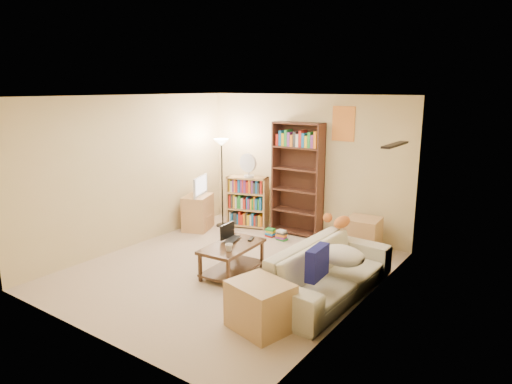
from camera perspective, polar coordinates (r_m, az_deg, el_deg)
room at (r=6.35m, az=-3.69°, el=3.93°), size 4.50×4.54×2.52m
sofa at (r=5.99m, az=8.97°, el=-9.73°), size 2.27×1.01×0.64m
navy_pillow at (r=5.44m, az=7.66°, el=-8.73°), size 0.15×0.43×0.38m
cream_blanket at (r=5.88m, az=10.67°, el=-7.82°), size 0.59×0.42×0.25m
tabby_cat at (r=6.69m, az=10.38°, el=-3.63°), size 0.51×0.19×0.17m
coffee_table at (r=6.55m, az=-3.00°, el=-7.87°), size 0.62×1.03×0.44m
laptop at (r=6.64m, az=-2.57°, el=-6.02°), size 0.49×0.43×0.03m
laptop_screen at (r=6.68m, az=-3.61°, el=-4.85°), size 0.03×0.33×0.22m
mug at (r=6.24m, az=-3.40°, el=-6.95°), size 0.13×0.13×0.10m
tv_remote at (r=6.70m, az=-0.63°, el=-5.88°), size 0.11×0.18×0.02m
tv_stand at (r=8.63m, az=-7.27°, el=-2.53°), size 0.62×0.72×0.65m
television at (r=8.51m, az=-7.37°, el=0.77°), size 0.69×0.51×0.37m
tall_bookshelf at (r=8.13m, az=5.21°, el=1.95°), size 0.92×0.34×2.02m
short_bookshelf at (r=8.66m, az=-1.07°, el=-1.26°), size 0.81×0.52×0.98m
desk_fan at (r=8.44m, az=-0.98°, el=3.37°), size 0.35×0.20×0.45m
floor_lamp at (r=8.56m, az=-4.32°, el=4.36°), size 0.28×0.28×1.68m
side_table at (r=7.55m, az=13.23°, el=-5.34°), size 0.55×0.55×0.58m
end_cabinet at (r=5.18m, az=0.54°, el=-14.03°), size 0.76×0.68×0.54m
book_stacks at (r=8.10m, az=2.57°, el=-5.27°), size 0.45×0.19×0.18m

